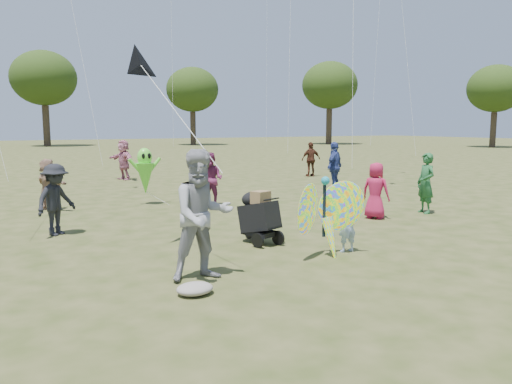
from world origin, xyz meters
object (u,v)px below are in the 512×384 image
Objects in this scene: alien_kite at (145,173)px; adult_man at (202,215)px; crowd_h at (311,159)px; crowd_f at (426,183)px; crowd_j at (123,160)px; crowd_c at (334,167)px; crowd_d at (48,184)px; child_girl at (347,224)px; jogging_stroller at (258,213)px; crowd_b at (56,200)px; butterfly_kite at (327,217)px; crowd_e at (211,179)px; crowd_a at (376,191)px.

adult_man is at bearing -100.26° from alien_kite.
adult_man reaches higher than crowd_h.
crowd_j is at bearing -147.30° from crowd_f.
crowd_c reaches higher than crowd_d.
child_girl is 0.96× the size of jogging_stroller.
adult_man is 11.06m from crowd_c.
child_girl is 0.68× the size of crowd_b.
crowd_j is 1.02× the size of butterfly_kite.
crowd_j is at bearing -84.81° from child_girl.
adult_man is at bearing 56.66° from crowd_h.
crowd_a is at bearing -1.98° from crowd_e.
crowd_b is 0.87× the size of crowd_c.
crowd_h is at bearing -119.17° from child_girl.
crowd_d is at bearing 25.70° from crowd_a.
crowd_b is 6.00m from butterfly_kite.
crowd_f is at bearing -119.34° from crowd_a.
adult_man is at bearing -61.25° from crowd_f.
crowd_b reaches higher than jogging_stroller.
crowd_e is (4.41, -1.48, 0.06)m from crowd_d.
crowd_f is 8.20m from alien_kite.
crowd_a is 0.84× the size of butterfly_kite.
crowd_b is 4.52m from jogging_stroller.
crowd_a is 4.08m from jogging_stroller.
crowd_h is at bearing -145.18° from crowd_c.
crowd_a is at bearing -48.58° from alien_kite.
crowd_b is at bearing 113.81° from adult_man.
crowd_f is (1.76, -0.07, 0.10)m from crowd_a.
child_girl is at bearing 8.40° from butterfly_kite.
alien_kite is at bearing 14.28° from crowd_a.
crowd_d reaches higher than jogging_stroller.
alien_kite is at bearing 98.50° from butterfly_kite.
crowd_d is at bearing -33.52° from crowd_c.
crowd_d is at bearing 115.87° from butterfly_kite.
alien_kite is at bearing 10.34° from crowd_b.
jogging_stroller is (-0.63, -13.37, -0.28)m from crowd_j.
adult_man is at bearing 86.42° from crowd_a.
crowd_a is at bearing 34.91° from crowd_c.
child_girl is at bearing 9.10° from adult_man.
butterfly_kite is at bearing -42.24° from crowd_e.
adult_man is at bearing -62.37° from crowd_e.
child_girl is at bearing 102.28° from crowd_a.
crowd_d is at bearing 99.39° from jogging_stroller.
jogging_stroller is at bearing 45.90° from adult_man.
crowd_a is at bearing 35.52° from butterfly_kite.
adult_man is at bearing -176.43° from butterfly_kite.
child_girl is 0.59m from butterfly_kite.
adult_man is 1.13× the size of crowd_c.
butterfly_kite is (2.54, 0.16, -0.29)m from adult_man.
crowd_j reaches higher than crowd_h.
crowd_f is (9.29, -2.00, 0.04)m from crowd_b.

